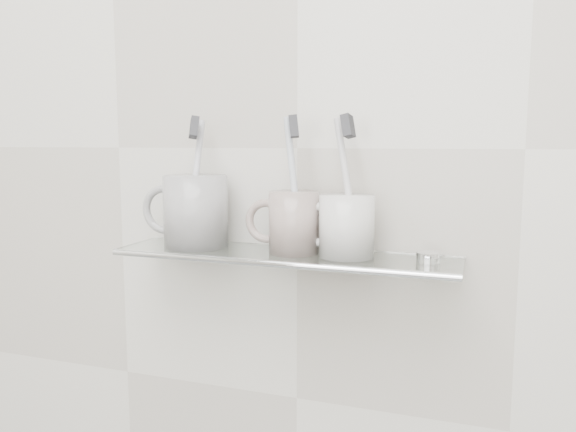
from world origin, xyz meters
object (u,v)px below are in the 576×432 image
at_px(mug_center, 294,222).
at_px(mug_right, 347,226).
at_px(shelf_glass, 284,256).
at_px(mug_left, 196,211).

xyz_separation_m(mug_center, mug_right, (0.08, 0.00, -0.00)).
bearing_deg(mug_center, mug_right, 18.42).
bearing_deg(mug_center, shelf_glass, -141.35).
relative_size(shelf_glass, mug_center, 5.60).
relative_size(shelf_glass, mug_left, 4.58).
distance_m(shelf_glass, mug_center, 0.05).
bearing_deg(mug_center, mug_left, -161.58).
distance_m(shelf_glass, mug_left, 0.16).
relative_size(shelf_glass, mug_right, 5.77).
xyz_separation_m(mug_left, mug_right, (0.24, 0.00, -0.01)).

